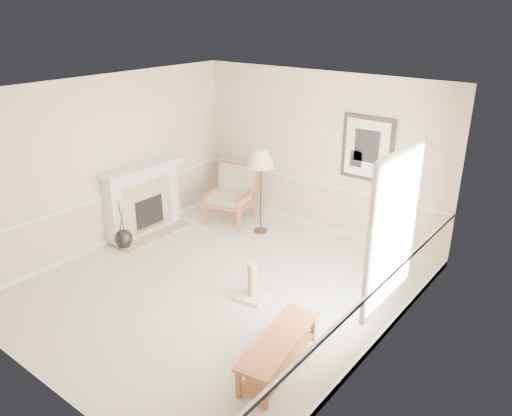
{
  "coord_description": "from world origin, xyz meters",
  "views": [
    {
      "loc": [
        4.44,
        -4.77,
        3.94
      ],
      "look_at": [
        0.17,
        0.7,
        1.09
      ],
      "focal_mm": 35.0,
      "sensor_mm": 36.0,
      "label": 1
    }
  ],
  "objects_px": {
    "floor_lamp": "(261,161)",
    "scratching_post": "(252,287)",
    "floor_vase": "(124,239)",
    "armchair": "(233,191)",
    "bench": "(279,348)"
  },
  "relations": [
    {
      "from": "floor_vase",
      "to": "scratching_post",
      "type": "distance_m",
      "value": 2.75
    },
    {
      "from": "armchair",
      "to": "floor_vase",
      "type": "bearing_deg",
      "value": -121.72
    },
    {
      "from": "scratching_post",
      "to": "floor_lamp",
      "type": "bearing_deg",
      "value": 124.42
    },
    {
      "from": "scratching_post",
      "to": "floor_vase",
      "type": "bearing_deg",
      "value": -177.72
    },
    {
      "from": "armchair",
      "to": "bench",
      "type": "height_order",
      "value": "armchair"
    },
    {
      "from": "floor_vase",
      "to": "bench",
      "type": "distance_m",
      "value": 4.01
    },
    {
      "from": "floor_vase",
      "to": "armchair",
      "type": "xyz_separation_m",
      "value": [
        0.67,
        2.14,
        0.4
      ]
    },
    {
      "from": "floor_vase",
      "to": "scratching_post",
      "type": "xyz_separation_m",
      "value": [
        2.75,
        0.11,
        0.01
      ]
    },
    {
      "from": "floor_lamp",
      "to": "scratching_post",
      "type": "height_order",
      "value": "floor_lamp"
    },
    {
      "from": "floor_vase",
      "to": "bench",
      "type": "relative_size",
      "value": 0.62
    },
    {
      "from": "floor_vase",
      "to": "floor_lamp",
      "type": "relative_size",
      "value": 0.58
    },
    {
      "from": "floor_lamp",
      "to": "floor_vase",
      "type": "bearing_deg",
      "value": -126.29
    },
    {
      "from": "armchair",
      "to": "floor_lamp",
      "type": "height_order",
      "value": "floor_lamp"
    },
    {
      "from": "bench",
      "to": "scratching_post",
      "type": "bearing_deg",
      "value": 140.28
    },
    {
      "from": "floor_vase",
      "to": "bench",
      "type": "height_order",
      "value": "floor_vase"
    }
  ]
}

